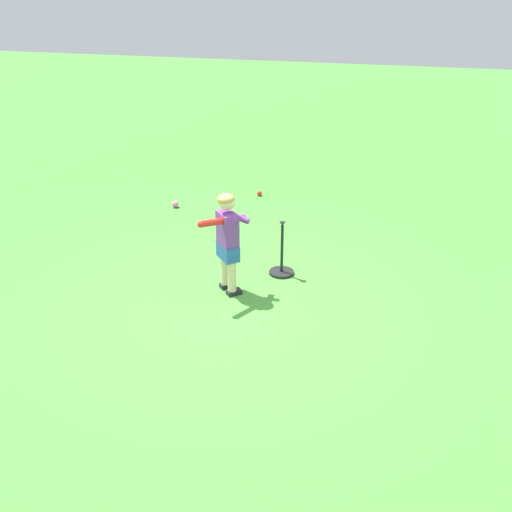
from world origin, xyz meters
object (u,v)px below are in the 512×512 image
at_px(child_batter, 228,234).
at_px(play_ball_by_bucket, 233,249).
at_px(play_ball_center_lawn, 259,193).
at_px(batting_tee, 282,265).
at_px(play_ball_behind_batter, 175,204).

distance_m(child_batter, play_ball_by_bucket, 1.18).
height_order(child_batter, play_ball_center_lawn, child_batter).
height_order(child_batter, play_ball_by_bucket, child_batter).
xyz_separation_m(play_ball_by_bucket, play_ball_center_lawn, (-2.06, -0.29, -0.00)).
height_order(play_ball_center_lawn, batting_tee, batting_tee).
height_order(play_ball_behind_batter, play_ball_center_lawn, play_ball_behind_batter).
distance_m(play_ball_center_lawn, batting_tee, 2.66).
xyz_separation_m(child_batter, play_ball_by_bucket, (-0.96, -0.29, -0.61)).
height_order(play_ball_by_bucket, batting_tee, batting_tee).
height_order(child_batter, play_ball_behind_batter, child_batter).
distance_m(child_batter, play_ball_center_lawn, 3.14).
xyz_separation_m(play_ball_behind_batter, play_ball_by_bucket, (1.21, 1.30, -0.01)).
bearing_deg(play_ball_by_bucket, play_ball_center_lawn, -171.91).
xyz_separation_m(child_batter, play_ball_behind_batter, (-2.17, -1.60, -0.60)).
distance_m(child_batter, play_ball_behind_batter, 2.76).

